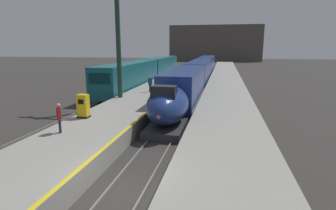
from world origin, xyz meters
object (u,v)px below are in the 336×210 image
rolling_suitcase (153,88)px  ticket_machine_yellow (83,107)px  passenger_near_edge (150,83)px  passenger_mid_platform (59,116)px  station_column_mid (118,33)px  highspeed_train_main (199,72)px  regional_train_adjacent (149,70)px

rolling_suitcase → ticket_machine_yellow: bearing=-98.7°
passenger_near_edge → passenger_mid_platform: (-1.29, -14.78, 0.00)m
passenger_mid_platform → ticket_machine_yellow: bearing=96.2°
station_column_mid → passenger_mid_platform: (0.72, -11.15, -5.01)m
highspeed_train_main → station_column_mid: size_ratio=5.56×
passenger_near_edge → ticket_machine_yellow: 11.52m
passenger_near_edge → passenger_mid_platform: bearing=-95.0°
passenger_near_edge → ticket_machine_yellow: size_ratio=1.06×
highspeed_train_main → passenger_mid_platform: 29.89m
passenger_near_edge → rolling_suitcase: bearing=72.8°
station_column_mid → regional_train_adjacent: bearing=96.8°
regional_train_adjacent → rolling_suitcase: regional_train_adjacent is taller
regional_train_adjacent → rolling_suitcase: (4.38, -14.20, -0.77)m
passenger_near_edge → passenger_mid_platform: same height
regional_train_adjacent → rolling_suitcase: size_ratio=37.27×
ticket_machine_yellow → regional_train_adjacent: bearing=95.6°
passenger_near_edge → ticket_machine_yellow: bearing=-98.3°
highspeed_train_main → station_column_mid: bearing=-107.9°
passenger_near_edge → rolling_suitcase: size_ratio=1.72×
regional_train_adjacent → passenger_near_edge: regional_train_adjacent is taller
ticket_machine_yellow → station_column_mid: bearing=92.6°
highspeed_train_main → ticket_machine_yellow: bearing=-102.0°
station_column_mid → ticket_machine_yellow: (0.35, -7.77, -5.26)m
passenger_mid_platform → rolling_suitcase: bearing=84.6°
passenger_mid_platform → ticket_machine_yellow: 3.41m
ticket_machine_yellow → rolling_suitcase: bearing=81.3°
station_column_mid → rolling_suitcase: 7.40m
regional_train_adjacent → ticket_machine_yellow: 26.29m
station_column_mid → passenger_mid_platform: size_ratio=5.96×
passenger_near_edge → regional_train_adjacent: bearing=105.9°
passenger_mid_platform → ticket_machine_yellow: size_ratio=1.06×
highspeed_train_main → regional_train_adjacent: size_ratio=1.53×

